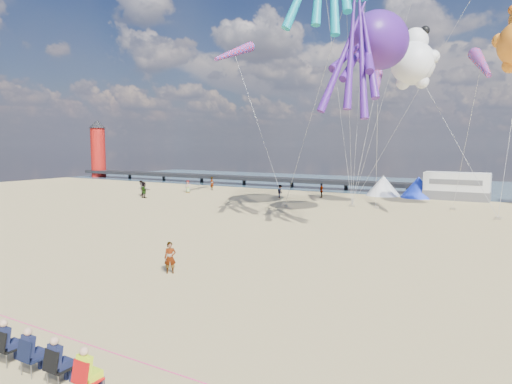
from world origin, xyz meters
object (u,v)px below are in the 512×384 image
object	(u,v)px
beachgoer_0	(188,187)
sandbag_e	(352,206)
tent_white	(383,185)
beachgoer_1	(141,188)
motorhome_0	(457,186)
tent_blue	(418,187)
sandbag_a	(285,206)
beachgoer_2	(280,191)
windsock_mid	(481,64)
beachgoer_3	(321,191)
kite_octopus_purple	(379,41)
sandbag_b	(376,207)
lighthouse	(98,153)
standing_person	(170,258)
windsock_left	(234,53)
spectator_row	(33,350)
beachgoer_4	(144,190)
sandbag_c	(498,218)
beachgoer_5	(212,184)
kite_panda	(413,63)
windsock_right	(377,83)
sandbag_d	(453,209)

from	to	relation	value
beachgoer_0	sandbag_e	xyz separation A→B (m)	(21.94, -1.92, -0.66)
tent_white	beachgoer_1	bearing A→B (deg)	-149.06
motorhome_0	tent_white	bearing A→B (deg)	180.00
tent_blue	sandbag_a	distance (m)	17.54
beachgoer_2	windsock_mid	size ratio (longest dim) A/B	0.27
motorhome_0	beachgoer_3	size ratio (longest dim) A/B	4.06
windsock_mid	sandbag_e	bearing A→B (deg)	140.47
tent_white	beachgoer_3	size ratio (longest dim) A/B	2.46
sandbag_e	kite_octopus_purple	size ratio (longest dim) A/B	0.05
beachgoer_1	sandbag_b	world-z (taller)	beachgoer_1
lighthouse	standing_person	xyz separation A→B (m)	(54.33, -41.83, -3.75)
tent_blue	beachgoer_3	world-z (taller)	tent_blue
lighthouse	windsock_left	xyz separation A→B (m)	(41.54, -16.96, 11.09)
spectator_row	lighthouse	bearing A→B (deg)	138.53
beachgoer_4	sandbag_e	xyz separation A→B (m)	(22.72, 4.86, -0.80)
spectator_row	sandbag_c	world-z (taller)	spectator_row
beachgoer_5	sandbag_c	size ratio (longest dim) A/B	3.52
tent_blue	kite_panda	xyz separation A→B (m)	(1.55, -12.17, 11.81)
lighthouse	windsock_right	world-z (taller)	windsock_right
spectator_row	beachgoer_3	bearing A→B (deg)	102.38
lighthouse	beachgoer_4	xyz separation A→B (m)	(31.37, -20.20, -3.59)
beachgoer_5	beachgoer_1	bearing A→B (deg)	86.58
lighthouse	sandbag_e	xyz separation A→B (m)	(54.10, -15.34, -4.39)
sandbag_d	kite_panda	bearing A→B (deg)	-133.68
beachgoer_3	sandbag_c	xyz separation A→B (m)	(18.18, -6.92, -0.70)
beachgoer_3	beachgoer_4	world-z (taller)	beachgoer_4
beachgoer_2	windsock_left	size ratio (longest dim) A/B	0.22
motorhome_0	windsock_right	xyz separation A→B (m)	(-5.46, -12.44, 10.06)
lighthouse	beachgoer_2	xyz separation A→B (m)	(44.73, -12.57, -3.74)
beachgoer_1	windsock_right	world-z (taller)	windsock_right
sandbag_d	windsock_left	bearing A→B (deg)	-168.82
beachgoer_5	sandbag_e	bearing A→B (deg)	-179.98
sandbag_c	spectator_row	bearing A→B (deg)	-104.95
motorhome_0	kite_panda	size ratio (longest dim) A/B	1.04
windsock_mid	kite_octopus_purple	bearing A→B (deg)	-167.16
windsock_left	sandbag_c	bearing A→B (deg)	0.90
beachgoer_1	beachgoer_5	xyz separation A→B (m)	(3.37, 9.52, -0.02)
motorhome_0	sandbag_d	world-z (taller)	motorhome_0
windsock_right	sandbag_e	bearing A→B (deg)	141.17
tent_blue	sandbag_b	bearing A→B (deg)	-98.04
tent_blue	beachgoer_5	xyz separation A→B (m)	(-25.20, -5.21, -0.32)
standing_person	windsock_mid	xyz separation A→B (m)	(10.91, 21.75, 11.14)
lighthouse	tent_white	bearing A→B (deg)	-4.24
spectator_row	sandbag_e	size ratio (longest dim) A/B	12.20
beachgoer_0	beachgoer_3	xyz separation A→B (m)	(16.39, 3.69, 0.04)
beachgoer_2	beachgoer_4	bearing A→B (deg)	112.75
motorhome_0	beachgoer_5	distance (m)	29.67
beachgoer_1	beachgoer_4	xyz separation A→B (m)	(1.95, -1.47, 0.01)
motorhome_0	sandbag_c	distance (m)	13.57
spectator_row	windsock_left	world-z (taller)	windsock_left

